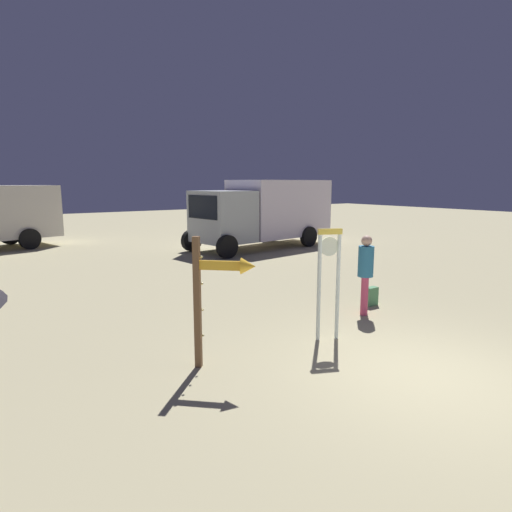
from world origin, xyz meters
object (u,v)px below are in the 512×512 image
(person_near_clock, at_px, (365,271))
(box_truck_near, at_px, (266,211))
(arrow_sign, at_px, (218,285))
(standing_clock, at_px, (329,273))
(backpack, at_px, (371,296))

(person_near_clock, bearing_deg, box_truck_near, 66.44)
(arrow_sign, distance_m, box_truck_near, 13.03)
(standing_clock, distance_m, arrow_sign, 2.28)
(standing_clock, bearing_deg, box_truck_near, 59.89)
(arrow_sign, xyz_separation_m, person_near_clock, (4.03, 0.66, -0.35))
(standing_clock, xyz_separation_m, box_truck_near, (5.90, 10.17, 0.39))
(arrow_sign, xyz_separation_m, backpack, (4.70, 1.03, -1.11))
(person_near_clock, distance_m, box_truck_near, 10.36)
(arrow_sign, height_order, box_truck_near, box_truck_near)
(standing_clock, bearing_deg, backpack, 23.59)
(standing_clock, height_order, arrow_sign, arrow_sign)
(arrow_sign, bearing_deg, standing_clock, -0.62)
(standing_clock, bearing_deg, person_near_clock, 21.29)
(standing_clock, xyz_separation_m, arrow_sign, (-2.27, 0.02, 0.08))
(arrow_sign, relative_size, person_near_clock, 1.18)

